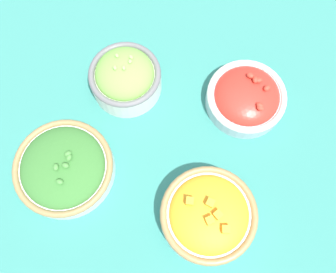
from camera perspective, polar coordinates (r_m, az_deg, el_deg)
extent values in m
plane|color=#337F75|center=(0.73, 0.00, -0.73)|extent=(3.00, 3.00, 0.00)
cylinder|color=silver|center=(0.68, 6.04, -11.93)|extent=(0.17, 0.17, 0.05)
torus|color=#997A4C|center=(0.66, 6.27, -11.69)|extent=(0.17, 0.17, 0.01)
ellipsoid|color=orange|center=(0.66, 6.27, -11.69)|extent=(0.14, 0.14, 0.04)
cube|color=#F4A828|center=(0.63, 8.79, -13.80)|extent=(0.01, 0.01, 0.01)
cube|color=#F4A828|center=(0.63, 6.38, -12.58)|extent=(0.02, 0.02, 0.01)
cube|color=#F4A828|center=(0.63, 6.47, -10.00)|extent=(0.02, 0.02, 0.01)
cube|color=#F4A828|center=(0.63, 7.61, -11.71)|extent=(0.02, 0.02, 0.01)
cube|color=#F4A828|center=(0.63, 3.33, -9.79)|extent=(0.01, 0.01, 0.01)
cylinder|color=#B2C1CC|center=(0.76, 11.68, 5.59)|extent=(0.16, 0.16, 0.03)
torus|color=silver|center=(0.75, 11.93, 6.10)|extent=(0.16, 0.16, 0.01)
ellipsoid|color=red|center=(0.75, 11.93, 6.10)|extent=(0.13, 0.13, 0.05)
ellipsoid|color=red|center=(0.71, 13.88, 4.24)|extent=(0.02, 0.02, 0.01)
ellipsoid|color=red|center=(0.73, 12.46, 9.05)|extent=(0.02, 0.01, 0.01)
ellipsoid|color=red|center=(0.73, 14.84, 7.16)|extent=(0.02, 0.02, 0.01)
ellipsoid|color=red|center=(0.71, 13.82, 4.63)|extent=(0.02, 0.02, 0.01)
ellipsoid|color=red|center=(0.73, 13.65, 8.32)|extent=(0.02, 0.01, 0.01)
ellipsoid|color=red|center=(0.73, 13.15, 8.43)|extent=(0.01, 0.01, 0.01)
cylinder|color=silver|center=(0.76, -6.41, 8.49)|extent=(0.14, 0.14, 0.05)
torus|color=slate|center=(0.73, -6.64, 9.44)|extent=(0.14, 0.14, 0.01)
ellipsoid|color=#7ABC4C|center=(0.73, -6.64, 9.44)|extent=(0.11, 0.11, 0.06)
ellipsoid|color=#99D166|center=(0.71, -5.68, 11.96)|extent=(0.01, 0.01, 0.01)
ellipsoid|color=#99D166|center=(0.70, -8.11, 10.33)|extent=(0.01, 0.01, 0.01)
ellipsoid|color=#99D166|center=(0.72, -7.81, 12.11)|extent=(0.01, 0.01, 0.01)
ellipsoid|color=#99D166|center=(0.70, -5.80, 11.32)|extent=(0.01, 0.01, 0.01)
ellipsoid|color=#99D166|center=(0.70, -6.75, 10.33)|extent=(0.01, 0.01, 0.01)
cylinder|color=white|center=(0.73, -15.42, -4.77)|extent=(0.18, 0.18, 0.03)
torus|color=#997A4C|center=(0.71, -15.75, -4.47)|extent=(0.18, 0.18, 0.01)
ellipsoid|color=#387533|center=(0.71, -15.75, -4.47)|extent=(0.16, 0.16, 0.04)
ellipsoid|color=#47893D|center=(0.68, -16.20, -6.64)|extent=(0.02, 0.01, 0.01)
ellipsoid|color=#47893D|center=(0.68, -16.73, -4.50)|extent=(0.01, 0.01, 0.01)
ellipsoid|color=#47893D|center=(0.68, -15.38, -4.27)|extent=(0.02, 0.01, 0.01)
ellipsoid|color=#47893D|center=(0.68, -14.85, -3.11)|extent=(0.01, 0.02, 0.01)
ellipsoid|color=#47893D|center=(0.69, -15.01, -2.56)|extent=(0.02, 0.02, 0.01)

